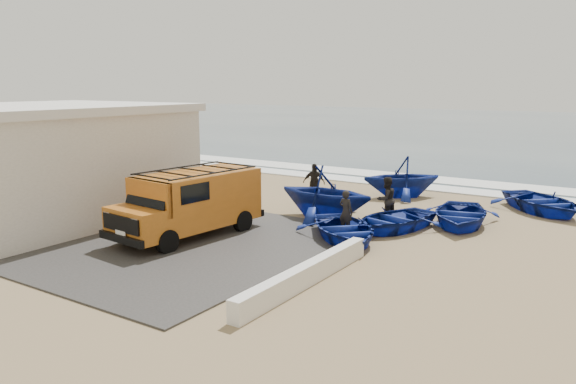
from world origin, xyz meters
The scene contains 17 objects.
ground centered at (0.00, 0.00, 0.00)m, with size 160.00×160.00×0.00m, color #8F7853.
slab centered at (-2.00, -2.00, 0.03)m, with size 12.00×10.00×0.05m, color #3A3735.
ocean centered at (0.00, 56.00, 0.00)m, with size 180.00×88.00×0.01m, color #385166.
surf_line centered at (0.00, 12.00, 0.03)m, with size 180.00×1.60×0.06m, color white.
surf_wash centered at (0.00, 14.50, 0.02)m, with size 180.00×2.20×0.04m, color white.
building centered at (-7.50, -2.00, 2.16)m, with size 8.40×9.40×4.30m.
parapet centered at (5.00, -3.00, 0.28)m, with size 0.35×6.00×0.55m, color silver.
van centered at (-0.70, -1.11, 1.22)m, with size 2.56×5.45×2.26m.
boat_near_left centered at (3.88, 1.20, 0.39)m, with size 2.71×3.80×0.79m, color navy.
boat_near_right centered at (4.69, 3.36, 0.39)m, with size 2.67×3.74×0.77m, color navy.
boat_mid_left centered at (1.76, 3.68, 1.01)m, with size 3.29×3.82×2.01m, color navy.
boat_mid_right centered at (6.45, 5.32, 0.41)m, with size 2.81×3.93×0.81m, color navy.
boat_far_left centered at (2.66, 9.11, 0.94)m, with size 3.07×3.56×1.87m, color navy.
boat_far_right centered at (8.58, 9.25, 0.43)m, with size 2.96×4.14×0.86m, color navy.
fisherman_front centered at (3.45, 2.15, 0.75)m, with size 0.54×0.36×1.49m, color black.
fisherman_middle centered at (3.94, 4.44, 0.84)m, with size 0.82×0.64×1.68m, color black.
fisherman_back centered at (-0.13, 6.01, 0.84)m, with size 0.99×0.41×1.69m, color black.
Camera 1 is at (12.11, -14.70, 5.06)m, focal length 35.00 mm.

